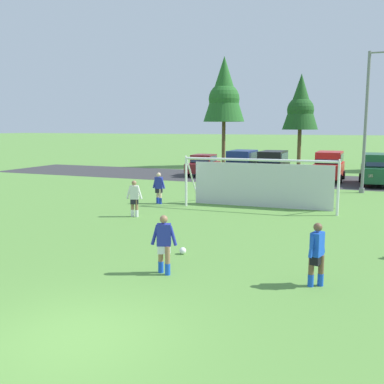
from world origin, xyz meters
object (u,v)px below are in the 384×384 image
object	(u,v)px
parked_car_slot_far_left	(203,165)
parked_car_slot_center_left	(272,165)
player_midfield_center	(134,199)
player_defender_far	(164,245)
parked_car_slot_left	(242,164)
street_lamp	(369,121)
player_winger_right	(159,188)
soccer_ball	(183,251)
player_winger_left	(317,255)
parked_car_slot_center	(329,166)
soccer_goal	(261,182)
parked_car_slot_center_right	(377,169)

from	to	relation	value
parked_car_slot_far_left	parked_car_slot_center_left	world-z (taller)	parked_car_slot_center_left
player_midfield_center	parked_car_slot_far_left	world-z (taller)	parked_car_slot_far_left
player_midfield_center	player_defender_far	world-z (taller)	same
parked_car_slot_left	street_lamp	xyz separation A→B (m)	(9.08, -4.79, 3.21)
player_winger_right	parked_car_slot_center_left	xyz separation A→B (m)	(3.31, 12.90, 0.29)
soccer_ball	player_midfield_center	size ratio (longest dim) A/B	0.13
player_winger_left	parked_car_slot_center_left	bearing A→B (deg)	104.36
parked_car_slot_center	player_defender_far	bearing A→B (deg)	-95.77
soccer_goal	player_midfield_center	bearing A→B (deg)	-137.78
player_midfield_center	parked_car_slot_center_right	xyz separation A→B (m)	(10.21, 15.68, 0.29)
player_defender_far	player_winger_left	size ratio (longest dim) A/B	1.00
player_winger_right	parked_car_slot_center	size ratio (longest dim) A/B	0.35
parked_car_slot_center_left	parked_car_slot_center	world-z (taller)	same
player_winger_right	parked_car_slot_center_right	world-z (taller)	parked_car_slot_center_right
player_winger_right	street_lamp	size ratio (longest dim) A/B	0.20
soccer_ball	parked_car_slot_center	bearing A→B (deg)	83.06
parked_car_slot_left	parked_car_slot_center_right	world-z (taller)	same
player_midfield_center	player_winger_right	world-z (taller)	same
player_midfield_center	parked_car_slot_center_left	xyz separation A→B (m)	(2.84, 16.33, 0.29)
player_winger_left	player_winger_right	xyz separation A→B (m)	(-8.99, 9.30, 0.00)
player_midfield_center	parked_car_slot_center_left	size ratio (longest dim) A/B	0.35
player_midfield_center	player_winger_left	xyz separation A→B (m)	(8.52, -5.87, 0.00)
parked_car_slot_center_left	street_lamp	distance (m)	8.85
player_defender_far	parked_car_slot_center_right	world-z (taller)	parked_car_slot_center_right
soccer_ball	player_winger_right	world-z (taller)	player_winger_right
street_lamp	parked_car_slot_center_right	bearing A→B (deg)	80.50
parked_car_slot_center_right	parked_car_slot_center	bearing A→B (deg)	156.50
player_winger_left	parked_car_slot_center_right	size ratio (longest dim) A/B	0.35
parked_car_slot_center_left	street_lamp	world-z (taller)	street_lamp
parked_car_slot_far_left	parked_car_slot_center	distance (m)	9.97
player_midfield_center	parked_car_slot_center	xyz separation A→B (m)	(6.93, 17.11, 0.29)
soccer_ball	player_winger_left	distance (m)	4.49
player_winger_right	parked_car_slot_left	size ratio (longest dim) A/B	0.35
street_lamp	player_winger_left	bearing A→B (deg)	-93.25
soccer_ball	player_defender_far	xyz separation A→B (m)	(0.26, -1.90, 0.71)
player_winger_right	parked_car_slot_center_left	bearing A→B (deg)	75.59
soccer_ball	parked_car_slot_center_right	world-z (taller)	parked_car_slot_center_right
parked_car_slot_left	parked_car_slot_center	bearing A→B (deg)	7.32
player_winger_left	player_winger_right	world-z (taller)	same
parked_car_slot_far_left	player_winger_left	bearing A→B (deg)	-63.11
parked_car_slot_center_left	soccer_ball	bearing A→B (deg)	-86.02
parked_car_slot_center_right	street_lamp	bearing A→B (deg)	-99.50
player_midfield_center	parked_car_slot_left	distance (m)	16.28
parked_car_slot_center_left	player_midfield_center	bearing A→B (deg)	-99.87
player_midfield_center	parked_car_slot_left	xyz separation A→B (m)	(0.43, 16.27, 0.29)
player_winger_right	parked_car_slot_far_left	bearing A→B (deg)	100.75
parked_car_slot_center_right	street_lamp	xyz separation A→B (m)	(-0.70, -4.20, 3.21)
parked_car_slot_far_left	parked_car_slot_center_left	size ratio (longest dim) A/B	0.92
parked_car_slot_center_left	street_lamp	xyz separation A→B (m)	(6.67, -4.84, 3.21)
soccer_ball	parked_car_slot_far_left	xyz separation A→B (m)	(-7.33, 21.46, 0.77)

